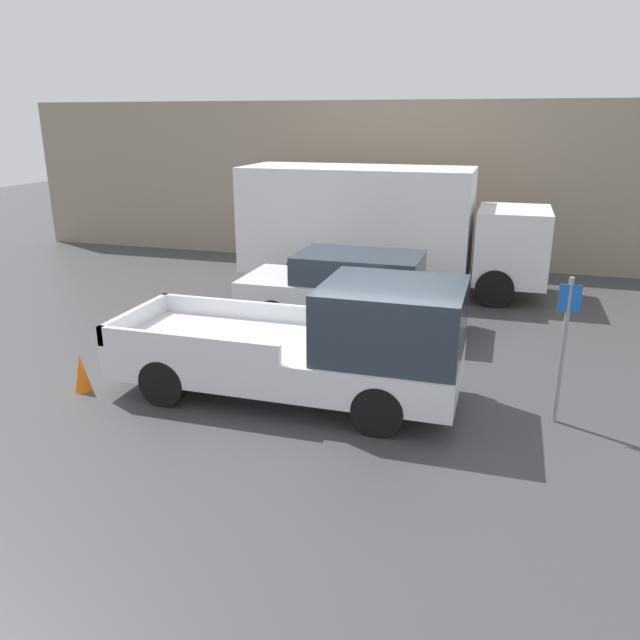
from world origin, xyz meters
name	(u,v)px	position (x,y,z in m)	size (l,w,h in m)	color
ground_plane	(370,407)	(0.00, 0.00, 0.00)	(60.00, 60.00, 0.00)	#3D3D3F
building_wall	(447,186)	(0.00, 10.25, 2.40)	(28.00, 0.15, 4.81)	gray
pickup_truck	(321,345)	(-0.82, 0.08, 0.93)	(5.50, 2.06, 1.98)	silver
car	(354,290)	(-1.19, 3.70, 0.84)	(4.70, 1.91, 1.62)	silver
delivery_truck	(380,224)	(-1.37, 7.26, 1.67)	(7.76, 2.41, 3.11)	white
parking_sign	(564,342)	(2.73, 0.32, 1.25)	(0.30, 0.07, 2.21)	gray
traffic_cone	(81,373)	(-4.69, -0.77, 0.32)	(0.28, 0.28, 0.64)	orange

